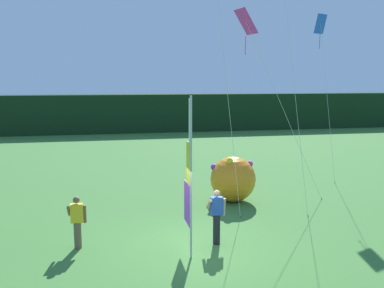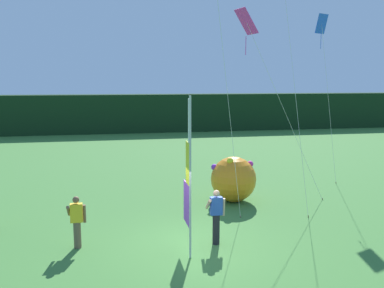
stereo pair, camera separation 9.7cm
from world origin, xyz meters
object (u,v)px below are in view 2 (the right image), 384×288
at_px(banner_flag, 188,180).
at_px(person_near_banner, 216,215).
at_px(kite_blue_diamond_1, 322,32).
at_px(person_mid_field, 77,221).
at_px(inflatable_balloon, 233,179).
at_px(kite_magenta_diamond_3, 249,29).

relative_size(banner_flag, person_near_banner, 2.69).
bearing_deg(kite_blue_diamond_1, person_mid_field, -149.40).
height_order(person_near_banner, inflatable_balloon, inflatable_balloon).
bearing_deg(person_mid_field, person_near_banner, -7.20).
xyz_separation_m(banner_flag, person_near_banner, (0.97, 0.56, -1.29)).
xyz_separation_m(banner_flag, kite_blue_diamond_1, (7.98, 7.69, 5.08)).
relative_size(person_near_banner, person_mid_field, 1.07).
relative_size(person_near_banner, kite_blue_diamond_1, 0.21).
bearing_deg(banner_flag, person_near_banner, 29.90).
height_order(person_near_banner, person_mid_field, person_near_banner).
bearing_deg(person_near_banner, kite_blue_diamond_1, 45.47).
bearing_deg(banner_flag, inflatable_balloon, 60.06).
bearing_deg(person_near_banner, banner_flag, -150.10).
bearing_deg(kite_magenta_diamond_3, person_near_banner, -120.26).
relative_size(person_near_banner, inflatable_balloon, 0.89).
relative_size(person_mid_field, inflatable_balloon, 0.83).
relative_size(inflatable_balloon, kite_blue_diamond_1, 0.24).
height_order(person_mid_field, kite_magenta_diamond_3, kite_magenta_diamond_3).
height_order(banner_flag, person_near_banner, banner_flag).
distance_m(person_near_banner, person_mid_field, 4.19).
xyz_separation_m(person_near_banner, kite_magenta_diamond_3, (2.22, 3.81, 6.03)).
height_order(banner_flag, person_mid_field, banner_flag).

